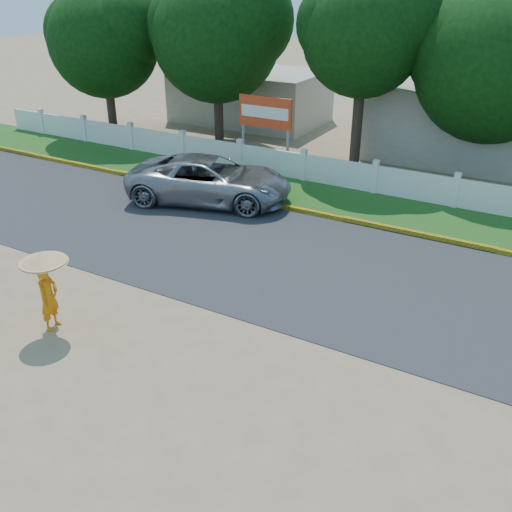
{
  "coord_description": "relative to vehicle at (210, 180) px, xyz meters",
  "views": [
    {
      "loc": [
        6.27,
        -9.07,
        7.7
      ],
      "look_at": [
        0.0,
        2.0,
        1.3
      ],
      "focal_mm": 40.0,
      "sensor_mm": 36.0,
      "label": 1
    }
  ],
  "objects": [
    {
      "name": "ground",
      "position": [
        4.99,
        -7.38,
        -0.83
      ],
      "size": [
        120.0,
        120.0,
        0.0
      ],
      "primitive_type": "plane",
      "color": "#9E8460",
      "rests_on": "ground"
    },
    {
      "name": "road",
      "position": [
        4.99,
        -2.88,
        -0.82
      ],
      "size": [
        60.0,
        7.0,
        0.02
      ],
      "primitive_type": "cube",
      "color": "#38383A",
      "rests_on": "ground"
    },
    {
      "name": "grass_verge",
      "position": [
        4.99,
        2.37,
        -0.81
      ],
      "size": [
        60.0,
        3.5,
        0.03
      ],
      "primitive_type": "cube",
      "color": "#2D601E",
      "rests_on": "ground"
    },
    {
      "name": "curb",
      "position": [
        4.99,
        0.67,
        -0.75
      ],
      "size": [
        40.0,
        0.18,
        0.16
      ],
      "primitive_type": "cube",
      "color": "yellow",
      "rests_on": "ground"
    },
    {
      "name": "fence",
      "position": [
        4.99,
        3.82,
        -0.28
      ],
      "size": [
        40.0,
        0.1,
        1.1
      ],
      "primitive_type": "cube",
      "color": "silver",
      "rests_on": "ground"
    },
    {
      "name": "building_near",
      "position": [
        7.99,
        10.62,
        0.77
      ],
      "size": [
        10.0,
        6.0,
        3.2
      ],
      "primitive_type": "cube",
      "color": "#B7AD99",
      "rests_on": "ground"
    },
    {
      "name": "building_far",
      "position": [
        -5.01,
        11.62,
        0.57
      ],
      "size": [
        8.0,
        5.0,
        2.8
      ],
      "primitive_type": "cube",
      "color": "#B7AD99",
      "rests_on": "ground"
    },
    {
      "name": "vehicle",
      "position": [
        0.0,
        0.0,
        0.0
      ],
      "size": [
        6.49,
        4.34,
        1.65
      ],
      "primitive_type": "imported",
      "rotation": [
        0.0,
        0.0,
        1.86
      ],
      "color": "gray",
      "rests_on": "ground"
    },
    {
      "name": "monk_with_parasol",
      "position": [
        1.38,
        -8.85,
        0.5
      ],
      "size": [
        1.12,
        1.12,
        2.03
      ],
      "color": "orange",
      "rests_on": "ground"
    },
    {
      "name": "billboard",
      "position": [
        -0.39,
        4.92,
        1.31
      ],
      "size": [
        2.5,
        0.13,
        2.95
      ],
      "color": "gray",
      "rests_on": "ground"
    }
  ]
}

